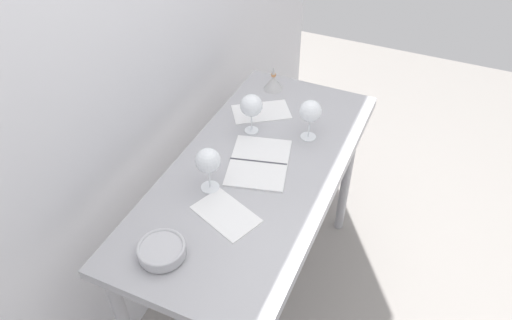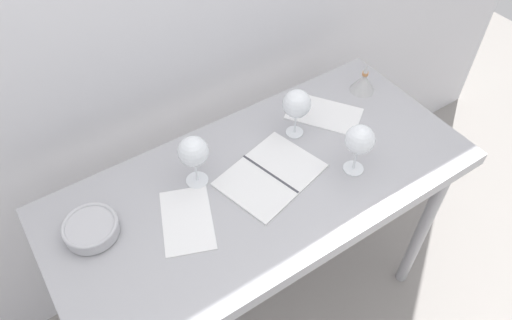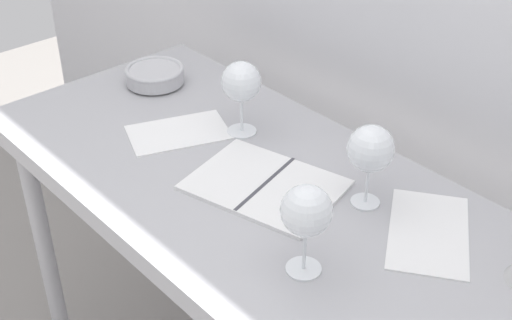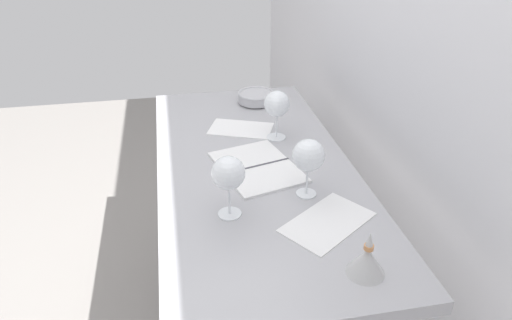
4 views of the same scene
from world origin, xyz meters
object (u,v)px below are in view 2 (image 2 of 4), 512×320
at_px(tasting_bowl, 91,228).
at_px(wine_glass_far_right, 297,105).
at_px(decanter_funnel, 363,82).
at_px(wine_glass_far_left, 193,152).
at_px(tasting_sheet_lower, 324,113).
at_px(open_notebook, 270,175).
at_px(tasting_sheet_upper, 187,220).
at_px(wine_glass_near_right, 360,141).

bearing_deg(tasting_bowl, wine_glass_far_right, 0.98).
xyz_separation_m(tasting_bowl, decanter_funnel, (1.11, 0.06, 0.01)).
distance_m(wine_glass_far_left, decanter_funnel, 0.76).
bearing_deg(tasting_bowl, tasting_sheet_lower, 2.00).
bearing_deg(open_notebook, tasting_sheet_upper, 166.32).
xyz_separation_m(wine_glass_far_left, tasting_sheet_upper, (-0.10, -0.12, -0.13)).
relative_size(wine_glass_far_right, open_notebook, 0.50).
relative_size(wine_glass_far_left, tasting_bowl, 1.15).
xyz_separation_m(open_notebook, tasting_sheet_upper, (-0.31, -0.00, -0.00)).
relative_size(wine_glass_near_right, wine_glass_far_left, 0.99).
xyz_separation_m(wine_glass_far_right, open_notebook, (-0.18, -0.12, -0.13)).
bearing_deg(decanter_funnel, wine_glass_far_right, -172.94).
bearing_deg(wine_glass_far_right, wine_glass_near_right, -76.25).
distance_m(wine_glass_near_right, tasting_sheet_lower, 0.31).
xyz_separation_m(tasting_sheet_upper, decanter_funnel, (0.85, 0.17, 0.04)).
xyz_separation_m(wine_glass_far_right, tasting_bowl, (-0.75, -0.01, -0.10)).
xyz_separation_m(tasting_sheet_upper, tasting_sheet_lower, (0.64, 0.14, 0.00)).
height_order(wine_glass_near_right, tasting_sheet_upper, wine_glass_near_right).
distance_m(wine_glass_near_right, tasting_sheet_upper, 0.58).
bearing_deg(tasting_sheet_lower, wine_glass_far_right, 152.23).
bearing_deg(wine_glass_near_right, tasting_sheet_upper, 167.57).
bearing_deg(open_notebook, tasting_bowl, 154.89).
xyz_separation_m(wine_glass_near_right, tasting_bowl, (-0.81, 0.23, -0.11)).
bearing_deg(open_notebook, wine_glass_near_right, -42.05).
relative_size(wine_glass_far_right, tasting_sheet_upper, 0.77).
xyz_separation_m(wine_glass_near_right, tasting_sheet_upper, (-0.55, 0.12, -0.13)).
height_order(wine_glass_near_right, tasting_sheet_lower, wine_glass_near_right).
relative_size(wine_glass_far_right, wine_glass_far_left, 0.99).
distance_m(tasting_sheet_upper, tasting_sheet_lower, 0.66).
distance_m(wine_glass_far_left, tasting_bowl, 0.37).
bearing_deg(tasting_bowl, tasting_sheet_upper, -23.33).
bearing_deg(tasting_sheet_upper, wine_glass_far_left, 71.37).
bearing_deg(wine_glass_far_left, decanter_funnel, 3.64).
height_order(wine_glass_far_right, wine_glass_far_left, wine_glass_far_left).
height_order(wine_glass_far_right, decanter_funnel, wine_glass_far_right).
height_order(wine_glass_far_right, tasting_sheet_upper, wine_glass_far_right).
bearing_deg(wine_glass_near_right, tasting_bowl, 164.00).
distance_m(open_notebook, decanter_funnel, 0.57).
distance_m(tasting_sheet_upper, tasting_bowl, 0.28).
xyz_separation_m(wine_glass_far_left, decanter_funnel, (0.75, 0.05, -0.10)).
relative_size(tasting_sheet_upper, tasting_sheet_lower, 0.92).
bearing_deg(tasting_sheet_upper, tasting_bowl, 178.27).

